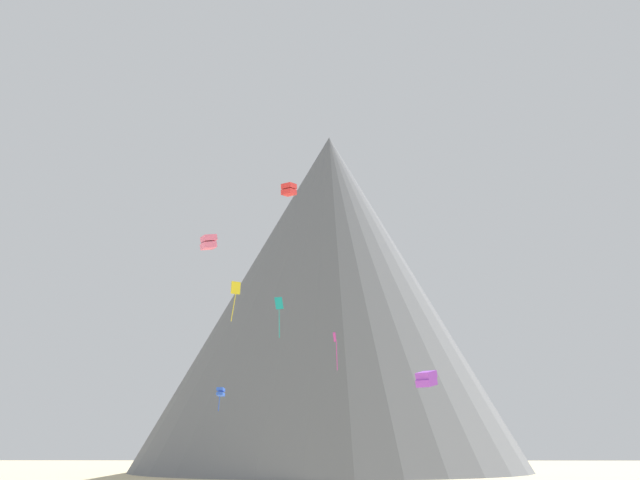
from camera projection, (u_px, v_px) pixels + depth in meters
name	position (u px, v px, depth m)	size (l,w,h in m)	color
rock_massif	(335.00, 307.00, 141.48)	(75.19, 75.19, 62.16)	slate
kite_blue_low	(221.00, 392.00, 86.92)	(0.95, 0.99, 2.64)	blue
kite_rainbow_mid	(209.00, 242.00, 67.81)	(1.64, 1.61, 1.37)	#E5668C
kite_magenta_mid	(335.00, 341.00, 91.29)	(0.57, 1.23, 4.54)	#D1339E
kite_teal_mid	(279.00, 307.00, 93.44)	(1.15, 0.45, 5.04)	teal
kite_violet_low	(426.00, 379.00, 63.41)	(1.90, 1.92, 1.45)	purple
kite_red_mid	(289.00, 189.00, 56.78)	(1.19, 1.20, 0.92)	red
kite_yellow_mid	(235.00, 291.00, 84.42)	(1.04, 0.47, 4.43)	yellow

